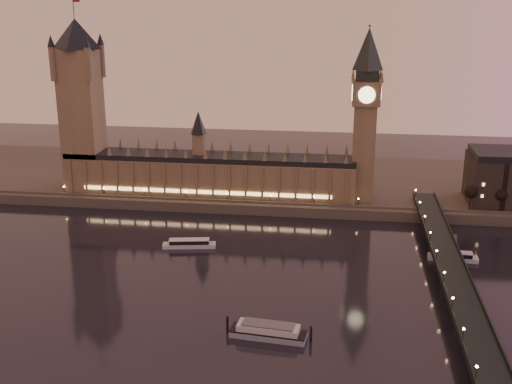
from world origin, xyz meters
TOP-DOWN VIEW (x-y plane):
  - ground at (0.00, 0.00)m, footprint 700.00×700.00m
  - far_embankment at (30.00, 165.00)m, footprint 560.00×130.00m
  - palace_of_westminster at (-40.12, 120.99)m, footprint 180.00×26.62m
  - victoria_tower at (-120.00, 121.00)m, footprint 31.68×31.68m
  - big_ben at (53.99, 120.99)m, footprint 17.68×17.68m
  - westminster_bridge at (91.61, 0.00)m, footprint 13.20×260.00m
  - bare_tree_0 at (116.63, 109.00)m, footprint 6.69×6.69m
  - bare_tree_1 at (132.69, 109.00)m, footprint 6.69×6.69m
  - cruise_boat_a at (-35.25, 46.19)m, footprint 27.95×10.53m
  - cruise_boat_b at (97.75, 47.45)m, footprint 24.28×7.48m
  - moored_barge at (16.23, -39.22)m, footprint 33.60×11.19m

SIDE VIEW (x-z plane):
  - ground at x=0.00m, z-range 0.00..0.00m
  - cruise_boat_a at x=-35.25m, z-range -0.26..4.11m
  - cruise_boat_b at x=97.75m, z-range -0.26..4.16m
  - moored_barge at x=16.23m, z-range -0.48..5.71m
  - far_embankment at x=30.00m, z-range 0.00..6.00m
  - westminster_bridge at x=91.61m, z-range -2.13..13.17m
  - bare_tree_0 at x=116.63m, z-range 9.37..22.98m
  - bare_tree_1 at x=132.69m, z-range 9.37..22.98m
  - palace_of_westminster at x=-40.12m, z-range -4.29..47.71m
  - big_ben at x=53.99m, z-range 11.95..115.95m
  - victoria_tower at x=-120.00m, z-range 6.79..124.79m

